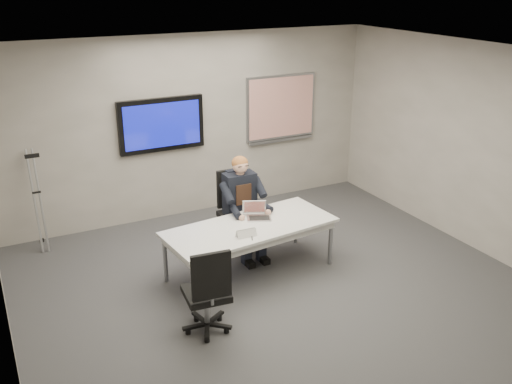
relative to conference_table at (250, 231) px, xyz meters
name	(u,v)px	position (x,y,z in m)	size (l,w,h in m)	color
floor	(288,298)	(0.12, -0.76, -0.59)	(6.00, 6.00, 0.02)	#3B3B3D
ceiling	(293,59)	(0.12, -0.76, 2.21)	(6.00, 6.00, 0.02)	white
wall_back	(192,126)	(0.12, 2.24, 0.81)	(6.00, 0.02, 2.80)	gray
wall_right	(486,152)	(3.12, -0.76, 0.81)	(0.02, 6.00, 2.80)	gray
conference_table	(250,231)	(0.00, 0.00, 0.00)	(2.24, 1.12, 0.66)	silver
tv_display	(162,125)	(-0.38, 2.18, 0.91)	(1.30, 0.09, 0.80)	black
whiteboard	(281,108)	(1.67, 2.20, 0.94)	(1.25, 0.08, 1.10)	gray
office_chair_far	(238,224)	(0.17, 0.74, -0.25)	(0.54, 0.54, 1.10)	black
office_chair_near	(208,306)	(-0.98, -0.96, -0.27)	(0.54, 0.54, 1.03)	black
seated_person	(246,217)	(0.17, 0.49, -0.04)	(0.42, 0.72, 1.36)	#1B202E
crutch	(37,199)	(-2.27, 1.97, 0.14)	(0.20, 0.45, 1.46)	#A5A8AD
laptop	(257,213)	(0.19, 0.19, 0.13)	(0.36, 0.39, 0.21)	silver
name_tent	(246,233)	(-0.19, -0.26, 0.13)	(0.24, 0.07, 0.10)	white
pen	(252,237)	(-0.14, -0.33, 0.08)	(0.01, 0.01, 0.14)	black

